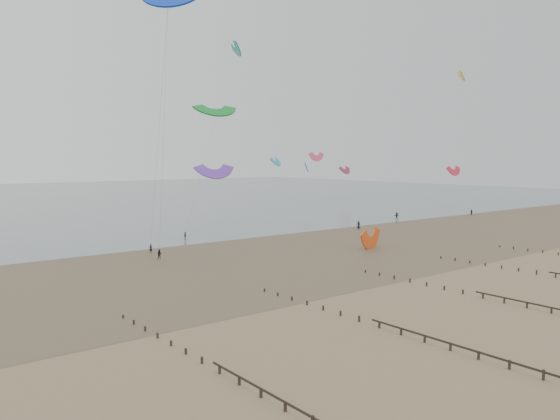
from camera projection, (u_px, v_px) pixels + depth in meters
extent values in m
plane|color=brown|center=(416.00, 293.00, 66.00)|extent=(500.00, 500.00, 0.00)
plane|color=#475654|center=(16.00, 199.00, 222.05)|extent=(500.00, 500.00, 0.00)
plane|color=#473A28|center=(250.00, 254.00, 93.31)|extent=(500.00, 500.00, 0.00)
ellipsoid|color=slate|center=(195.00, 282.00, 72.03)|extent=(23.60, 14.36, 0.01)
ellipsoid|color=slate|center=(292.00, 245.00, 103.07)|extent=(33.64, 18.32, 0.01)
ellipsoid|color=slate|center=(434.00, 234.00, 117.24)|extent=(19.65, 13.67, 0.01)
cube|color=black|center=(285.00, 407.00, 35.01)|extent=(0.16, 0.16, 0.74)
cube|color=black|center=(261.00, 393.00, 37.06)|extent=(0.16, 0.16, 0.71)
cube|color=black|center=(239.00, 381.00, 39.12)|extent=(0.16, 0.16, 0.68)
cube|color=black|center=(220.00, 370.00, 41.17)|extent=(0.16, 0.16, 0.65)
cube|color=black|center=(202.00, 360.00, 43.23)|extent=(0.16, 0.16, 0.62)
cube|color=black|center=(186.00, 352.00, 45.28)|extent=(0.16, 0.16, 0.59)
cube|color=black|center=(171.00, 343.00, 47.34)|extent=(0.16, 0.16, 0.57)
cube|color=black|center=(158.00, 336.00, 49.39)|extent=(0.16, 0.16, 0.54)
cube|color=black|center=(145.00, 329.00, 51.45)|extent=(0.16, 0.16, 0.51)
cube|color=black|center=(134.00, 323.00, 53.50)|extent=(0.16, 0.16, 0.48)
cube|color=black|center=(123.00, 317.00, 55.56)|extent=(0.16, 0.16, 0.45)
cube|color=black|center=(543.00, 375.00, 39.98)|extent=(0.16, 0.16, 0.83)
cube|color=black|center=(509.00, 365.00, 42.03)|extent=(0.16, 0.16, 0.80)
cube|color=black|center=(479.00, 356.00, 44.09)|extent=(0.16, 0.16, 0.77)
cube|color=black|center=(450.00, 347.00, 46.14)|extent=(0.16, 0.16, 0.74)
cube|color=black|center=(425.00, 339.00, 48.20)|extent=(0.16, 0.16, 0.71)
cube|color=black|center=(401.00, 332.00, 50.25)|extent=(0.16, 0.16, 0.68)
cube|color=black|center=(379.00, 325.00, 52.31)|extent=(0.16, 0.16, 0.65)
cube|color=black|center=(359.00, 319.00, 54.36)|extent=(0.16, 0.16, 0.62)
cube|color=black|center=(341.00, 314.00, 56.42)|extent=(0.16, 0.16, 0.59)
cube|color=black|center=(323.00, 308.00, 58.47)|extent=(0.16, 0.16, 0.57)
cube|color=black|center=(307.00, 303.00, 60.53)|extent=(0.16, 0.16, 0.54)
cube|color=black|center=(292.00, 299.00, 62.58)|extent=(0.16, 0.16, 0.51)
cube|color=black|center=(278.00, 294.00, 64.63)|extent=(0.16, 0.16, 0.48)
cube|color=black|center=(264.00, 290.00, 66.69)|extent=(0.16, 0.16, 0.45)
cube|color=black|center=(537.00, 370.00, 40.31)|extent=(0.06, 32.50, 0.18)
cube|color=black|center=(551.00, 311.00, 57.28)|extent=(0.16, 0.16, 0.74)
cube|color=black|center=(527.00, 305.00, 59.33)|extent=(0.16, 0.16, 0.71)
cube|color=black|center=(504.00, 301.00, 61.38)|extent=(0.16, 0.16, 0.68)
cube|color=black|center=(483.00, 296.00, 63.44)|extent=(0.16, 0.16, 0.65)
cube|color=black|center=(463.00, 292.00, 65.49)|extent=(0.16, 0.16, 0.62)
cube|color=black|center=(444.00, 288.00, 67.55)|extent=(0.16, 0.16, 0.59)
cube|color=black|center=(427.00, 284.00, 69.60)|extent=(0.16, 0.16, 0.57)
cube|color=black|center=(410.00, 281.00, 71.66)|extent=(0.16, 0.16, 0.54)
cube|color=black|center=(394.00, 278.00, 73.71)|extent=(0.16, 0.16, 0.51)
cube|color=black|center=(379.00, 274.00, 75.77)|extent=(0.16, 0.16, 0.48)
cube|color=black|center=(365.00, 272.00, 77.82)|extent=(0.16, 0.16, 0.45)
cube|color=black|center=(556.00, 276.00, 74.57)|extent=(0.16, 0.16, 0.65)
cube|color=black|center=(537.00, 273.00, 76.63)|extent=(0.16, 0.16, 0.62)
cube|color=black|center=(519.00, 270.00, 78.68)|extent=(0.16, 0.16, 0.59)
cube|color=black|center=(502.00, 267.00, 80.74)|extent=(0.16, 0.16, 0.57)
cube|color=black|center=(485.00, 264.00, 82.79)|extent=(0.16, 0.16, 0.54)
cube|color=black|center=(470.00, 262.00, 84.85)|extent=(0.16, 0.16, 0.51)
cube|color=black|center=(455.00, 260.00, 86.90)|extent=(0.16, 0.16, 0.48)
cube|color=black|center=(441.00, 257.00, 88.95)|extent=(0.16, 0.16, 0.45)
cube|color=black|center=(558.00, 254.00, 91.87)|extent=(0.16, 0.16, 0.57)
cube|color=black|center=(543.00, 252.00, 93.92)|extent=(0.16, 0.16, 0.54)
cube|color=black|center=(528.00, 250.00, 95.98)|extent=(0.16, 0.16, 0.51)
cube|color=black|center=(514.00, 248.00, 98.03)|extent=(0.16, 0.16, 0.48)
cube|color=black|center=(500.00, 246.00, 100.09)|extent=(0.16, 0.16, 0.45)
imported|color=black|center=(151.00, 248.00, 94.42)|extent=(0.57, 0.39, 1.51)
imported|color=black|center=(160.00, 254.00, 88.39)|extent=(0.95, 0.87, 1.60)
imported|color=black|center=(185.00, 236.00, 109.25)|extent=(0.66, 1.04, 1.65)
imported|color=black|center=(471.00, 212.00, 157.30)|extent=(0.76, 0.91, 1.68)
imported|color=black|center=(397.00, 216.00, 147.65)|extent=(1.71, 0.80, 1.78)
imported|color=black|center=(359.00, 225.00, 127.19)|extent=(1.01, 1.01, 1.78)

